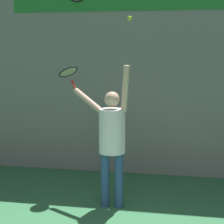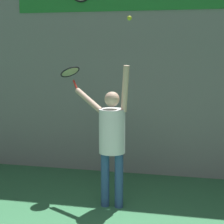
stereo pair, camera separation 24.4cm
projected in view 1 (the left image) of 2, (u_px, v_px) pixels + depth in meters
name	position (u px, v px, depth m)	size (l,w,h in m)	color
back_wall	(149.00, 45.00, 7.60)	(18.00, 0.10, 5.00)	gray
tennis_player	(112.00, 135.00, 6.12)	(1.00, 0.65, 2.18)	#2D4C7F
tennis_racket	(69.00, 73.00, 6.61)	(0.43, 0.44, 0.40)	red
tennis_ball	(130.00, 18.00, 5.73)	(0.07, 0.07, 0.07)	#CCDB2D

